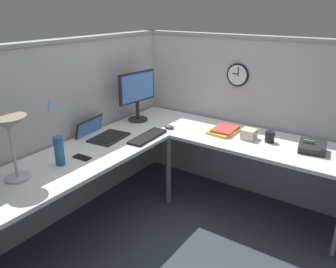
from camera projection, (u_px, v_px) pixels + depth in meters
ground_plane at (173, 215)px, 3.10m from camera, size 6.80×6.80×0.00m
cubicle_wall_back at (71, 129)px, 2.99m from camera, size 2.57×0.12×1.58m
cubicle_wall_right at (243, 116)px, 3.35m from camera, size 0.12×2.37×1.58m
desk at (168, 161)px, 2.74m from camera, size 2.35×2.15×0.73m
monitor at (137, 93)px, 3.30m from camera, size 0.46×0.20×0.50m
laptop at (100, 134)px, 2.98m from camera, size 0.38×0.42×0.22m
keyboard at (148, 137)px, 2.95m from camera, size 0.44×0.16×0.02m
computer_mouse at (169, 127)px, 3.17m from camera, size 0.06×0.10×0.03m
desk_lamp_dome at (9, 129)px, 2.13m from camera, size 0.24×0.24×0.44m
cell_phone at (82, 157)px, 2.56m from camera, size 0.08×0.15×0.01m
thermos_flask at (59, 151)px, 2.42m from camera, size 0.07×0.07×0.22m
office_phone at (313, 148)px, 2.66m from camera, size 0.22×0.23×0.11m
book_stack at (224, 130)px, 3.07m from camera, size 0.30×0.24×0.04m
coffee_mug at (270, 137)px, 2.85m from camera, size 0.08×0.08×0.10m
tissue_box at (249, 134)px, 2.92m from camera, size 0.12×0.12×0.09m
wall_clock at (238, 75)px, 3.19m from camera, size 0.04×0.22×0.22m
pinned_note_leftmost at (52, 105)px, 2.70m from camera, size 0.06×0.00×0.08m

